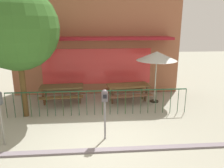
% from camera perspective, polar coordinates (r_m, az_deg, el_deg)
% --- Properties ---
extents(ground, '(40.00, 40.00, 0.00)m').
position_cam_1_polar(ground, '(6.77, -3.14, -14.36)').
color(ground, gray).
extents(pub_storefront, '(7.99, 1.45, 5.85)m').
position_cam_1_polar(pub_storefront, '(10.67, -4.07, 12.97)').
color(pub_storefront, brown).
rests_on(pub_storefront, ground).
extents(patio_fence_front, '(6.74, 0.04, 0.97)m').
position_cam_1_polar(patio_fence_front, '(8.23, -3.56, -3.69)').
color(patio_fence_front, '#1D472B').
rests_on(patio_fence_front, ground).
extents(picnic_table_left, '(1.87, 1.46, 0.79)m').
position_cam_1_polar(picnic_table_left, '(9.68, -12.83, -1.41)').
color(picnic_table_left, brown).
rests_on(picnic_table_left, ground).
extents(picnic_table_right, '(1.95, 1.56, 0.79)m').
position_cam_1_polar(picnic_table_right, '(9.67, 4.16, -1.07)').
color(picnic_table_right, brown).
rests_on(picnic_table_right, ground).
extents(patio_umbrella, '(1.70, 1.70, 2.22)m').
position_cam_1_polar(patio_umbrella, '(9.47, 11.49, 7.04)').
color(patio_umbrella, black).
rests_on(patio_umbrella, ground).
extents(parking_meter_far, '(0.18, 0.17, 1.55)m').
position_cam_1_polar(parking_meter_far, '(6.35, -1.89, -4.49)').
color(parking_meter_far, slate).
rests_on(parking_meter_far, ground).
extents(street_tree, '(2.88, 2.88, 4.64)m').
position_cam_1_polar(street_tree, '(8.31, -23.45, 13.06)').
color(street_tree, '#533B1D').
rests_on(street_tree, ground).
extents(curb_edge, '(11.19, 0.20, 0.11)m').
position_cam_1_polar(curb_edge, '(6.27, -3.00, -16.98)').
color(curb_edge, gray).
rests_on(curb_edge, ground).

